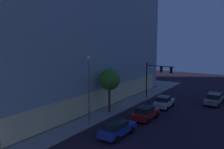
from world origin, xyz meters
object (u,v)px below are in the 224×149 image
Objects in this scene: sidewalk_tree at (109,80)px; car_red at (146,113)px; car_silver at (164,102)px; car_grey at (214,99)px; car_blue at (117,128)px; modern_building at (32,35)px; street_lamp_sidewalk at (89,82)px; traffic_light_far_corner at (157,74)px.

car_red is at bearing -89.75° from sidewalk_tree.
car_red is 6.19m from car_silver.
sidewalk_tree is 16.56m from car_grey.
car_blue is at bearing 179.19° from car_silver.
sidewalk_tree is 1.21× the size of car_grey.
car_grey is at bearing -70.40° from modern_building.
street_lamp_sidewalk is at bearing 138.95° from car_red.
street_lamp_sidewalk is 8.02m from car_red.
street_lamp_sidewalk is (-14.91, 1.87, 0.69)m from traffic_light_far_corner.
car_grey is (12.01, -10.82, -3.59)m from sidewalk_tree.
car_red is at bearing -179.82° from car_silver.
car_red is at bearing -95.09° from modern_building.
car_blue is 6.24m from car_red.
car_blue is 1.05× the size of car_red.
traffic_light_far_corner is 16.52m from car_blue.
sidewalk_tree is 8.76m from car_blue.
street_lamp_sidewalk is 1.62× the size of car_grey.
sidewalk_tree is (-2.02, -17.23, -6.04)m from modern_building.
modern_building is 6.46× the size of sidewalk_tree.
car_blue is (-6.21, -5.02, -3.60)m from sidewalk_tree.
sidewalk_tree reaches higher than car_blue.
street_lamp_sidewalk reaches higher than car_red.
modern_building is 4.83× the size of street_lamp_sidewalk.
car_grey is at bearing -17.65° from car_blue.
street_lamp_sidewalk is (-7.18, -17.93, -5.49)m from modern_building.
street_lamp_sidewalk is 6.08m from car_blue.
modern_building is 20.08m from street_lamp_sidewalk.
modern_building is 8.86× the size of car_silver.
traffic_light_far_corner is (7.73, -19.81, -6.18)m from modern_building.
car_blue is at bearing -103.70° from street_lamp_sidewalk.
car_grey is (17.17, -10.12, -4.14)m from street_lamp_sidewalk.
car_grey is at bearing -44.12° from car_silver.
sidewalk_tree is (5.16, 0.70, -0.55)m from street_lamp_sidewalk.
car_red is at bearing 154.94° from car_grey.
modern_building reaches higher than sidewalk_tree.
car_blue is at bearing 162.35° from car_grey.
car_blue is 1.12× the size of car_silver.
sidewalk_tree is at bearing 140.11° from car_silver.
car_blue is (-8.23, -22.25, -9.64)m from modern_building.
car_grey is at bearing -74.68° from traffic_light_far_corner.
car_grey is (18.22, -5.80, 0.01)m from car_blue.
street_lamp_sidewalk is at bearing -111.83° from modern_building.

